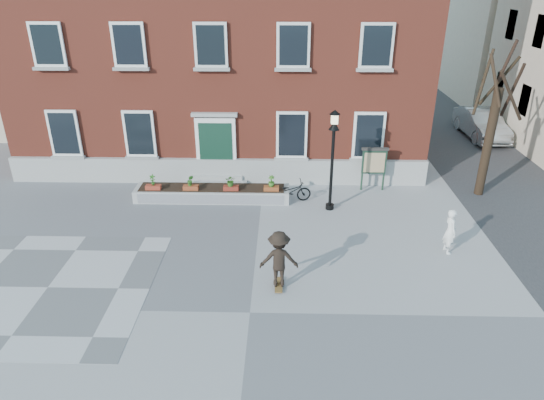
{
  "coord_description": "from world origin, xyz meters",
  "views": [
    {
      "loc": [
        0.86,
        -10.55,
        8.38
      ],
      "look_at": [
        0.5,
        4.0,
        1.5
      ],
      "focal_mm": 32.0,
      "sensor_mm": 36.0,
      "label": 1
    }
  ],
  "objects_px": {
    "bystander": "(450,231)",
    "skateboarder": "(279,259)",
    "lamp_post": "(333,147)",
    "bicycle": "(290,192)",
    "parked_car": "(481,124)",
    "notice_board": "(374,162)"
  },
  "relations": [
    {
      "from": "bicycle",
      "to": "notice_board",
      "type": "relative_size",
      "value": 0.9
    },
    {
      "from": "notice_board",
      "to": "skateboarder",
      "type": "relative_size",
      "value": 1.03
    },
    {
      "from": "skateboarder",
      "to": "lamp_post",
      "type": "bearing_deg",
      "value": 69.76
    },
    {
      "from": "bicycle",
      "to": "parked_car",
      "type": "height_order",
      "value": "parked_car"
    },
    {
      "from": "bicycle",
      "to": "skateboarder",
      "type": "xyz_separation_m",
      "value": [
        -0.39,
        -5.81,
        0.5
      ]
    },
    {
      "from": "lamp_post",
      "to": "skateboarder",
      "type": "relative_size",
      "value": 2.17
    },
    {
      "from": "parked_car",
      "to": "lamp_post",
      "type": "height_order",
      "value": "lamp_post"
    },
    {
      "from": "notice_board",
      "to": "bicycle",
      "type": "bearing_deg",
      "value": -160.16
    },
    {
      "from": "bicycle",
      "to": "parked_car",
      "type": "xyz_separation_m",
      "value": [
        10.63,
        8.63,
        0.33
      ]
    },
    {
      "from": "parked_car",
      "to": "notice_board",
      "type": "height_order",
      "value": "notice_board"
    },
    {
      "from": "lamp_post",
      "to": "bicycle",
      "type": "bearing_deg",
      "value": 158.05
    },
    {
      "from": "lamp_post",
      "to": "notice_board",
      "type": "distance_m",
      "value": 2.98
    },
    {
      "from": "parked_car",
      "to": "skateboarder",
      "type": "xyz_separation_m",
      "value": [
        -11.01,
        -14.45,
        0.17
      ]
    },
    {
      "from": "bystander",
      "to": "skateboarder",
      "type": "distance_m",
      "value": 5.91
    },
    {
      "from": "bicycle",
      "to": "skateboarder",
      "type": "distance_m",
      "value": 5.85
    },
    {
      "from": "bicycle",
      "to": "parked_car",
      "type": "bearing_deg",
      "value": -63.49
    },
    {
      "from": "parked_car",
      "to": "skateboarder",
      "type": "distance_m",
      "value": 18.17
    },
    {
      "from": "lamp_post",
      "to": "notice_board",
      "type": "height_order",
      "value": "lamp_post"
    },
    {
      "from": "bicycle",
      "to": "notice_board",
      "type": "distance_m",
      "value": 3.78
    },
    {
      "from": "skateboarder",
      "to": "bicycle",
      "type": "bearing_deg",
      "value": 86.21
    },
    {
      "from": "lamp_post",
      "to": "skateboarder",
      "type": "bearing_deg",
      "value": -110.24
    },
    {
      "from": "bicycle",
      "to": "parked_car",
      "type": "distance_m",
      "value": 13.7
    }
  ]
}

